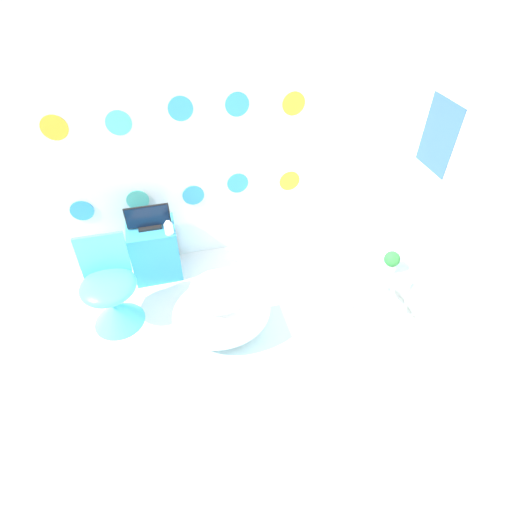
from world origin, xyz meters
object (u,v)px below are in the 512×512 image
tv (148,218)px  potted_plant_left (391,261)px  bathtub (222,313)px  vase (169,228)px  chair (113,299)px

tv → potted_plant_left: tv is taller
bathtub → vase: 0.93m
vase → chair: bearing=-143.1°
bathtub → chair: 0.96m
tv → vase: (0.17, -0.13, -0.04)m
bathtub → vase: vase is taller
chair → vase: (0.56, 0.42, 0.34)m
bathtub → tv: (-0.48, 0.94, 0.38)m
chair → potted_plant_left: chair is taller
vase → tv: bearing=141.3°
chair → vase: size_ratio=6.39×
bathtub → chair: bearing=155.9°
bathtub → vase: bearing=111.4°
chair → tv: size_ratio=2.08×
tv → vase: size_ratio=3.07×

